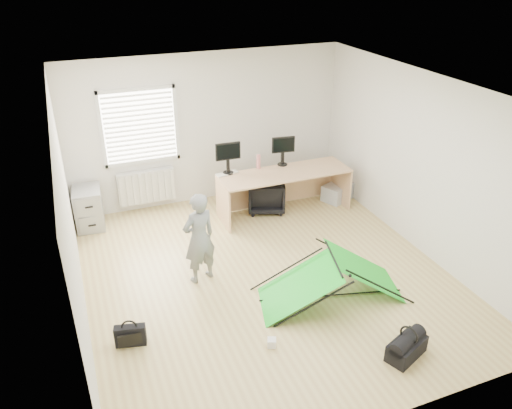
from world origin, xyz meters
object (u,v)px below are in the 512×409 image
object	(u,v)px
laptop_bag	(130,335)
storage_crate	(337,192)
monitor_left	(228,162)
monitor_right	(283,155)
duffel_bag	(406,349)
desk	(284,193)
kite	(332,278)
office_chair	(266,195)
thermos	(258,162)
filing_cabinet	(89,208)
person	(199,238)

from	to	relation	value
laptop_bag	storage_crate	bearing A→B (deg)	43.87
monitor_left	storage_crate	world-z (taller)	monitor_left
monitor_right	duffel_bag	distance (m)	4.18
desk	kite	bearing A→B (deg)	-99.60
monitor_right	storage_crate	world-z (taller)	monitor_right
kite	laptop_bag	world-z (taller)	kite
monitor_left	storage_crate	bearing A→B (deg)	-3.88
monitor_right	office_chair	world-z (taller)	monitor_right
monitor_left	thermos	bearing A→B (deg)	2.98
desk	filing_cabinet	size ratio (longest dim) A/B	3.31
filing_cabinet	monitor_right	size ratio (longest dim) A/B	1.71
desk	duffel_bag	xyz separation A→B (m)	(-0.15, -3.76, -0.28)
monitor_right	storage_crate	distance (m)	1.36
laptop_bag	duffel_bag	size ratio (longest dim) A/B	0.71
thermos	monitor_left	bearing A→B (deg)	-178.88
monitor_left	office_chair	bearing A→B (deg)	-6.53
thermos	kite	xyz separation A→B (m)	(-0.05, -2.78, -0.61)
monitor_left	office_chair	distance (m)	0.97
desk	storage_crate	size ratio (longest dim) A/B	4.26
monitor_right	storage_crate	bearing A→B (deg)	-2.76
thermos	laptop_bag	size ratio (longest dim) A/B	0.70
filing_cabinet	monitor_left	bearing A→B (deg)	-5.95
monitor_right	kite	distance (m)	2.90
laptop_bag	person	bearing A→B (deg)	53.80
monitor_right	filing_cabinet	bearing A→B (deg)	-178.75
kite	laptop_bag	size ratio (longest dim) A/B	5.42
thermos	office_chair	distance (m)	0.63
desk	person	size ratio (longest dim) A/B	1.70
thermos	laptop_bag	bearing A→B (deg)	-134.97
filing_cabinet	office_chair	distance (m)	3.05
laptop_bag	kite	bearing A→B (deg)	12.07
desk	laptop_bag	world-z (taller)	desk
filing_cabinet	laptop_bag	bearing A→B (deg)	-82.27
office_chair	person	world-z (taller)	person
filing_cabinet	thermos	size ratio (longest dim) A/B	2.72
person	kite	distance (m)	1.88
laptop_bag	monitor_left	bearing A→B (deg)	64.77
monitor_left	laptop_bag	distance (m)	3.57
storage_crate	office_chair	bearing A→B (deg)	175.54
office_chair	desk	bearing A→B (deg)	158.89
monitor_left	storage_crate	size ratio (longest dim) A/B	0.80
thermos	duffel_bag	bearing A→B (deg)	-87.05
monitor_right	duffel_bag	bearing A→B (deg)	-84.89
person	duffel_bag	distance (m)	3.00
thermos	duffel_bag	size ratio (longest dim) A/B	0.50
thermos	filing_cabinet	bearing A→B (deg)	171.73
filing_cabinet	duffel_bag	bearing A→B (deg)	-50.87
office_chair	laptop_bag	world-z (taller)	office_chair
desk	kite	world-z (taller)	desk
thermos	person	world-z (taller)	person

